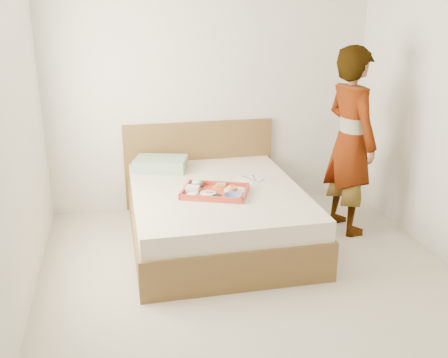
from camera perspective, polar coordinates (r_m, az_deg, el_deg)
ground at (r=4.21m, az=3.92°, el=-12.27°), size 3.50×4.00×0.01m
wall_back at (r=5.61m, az=-1.51°, el=9.95°), size 3.50×0.01×2.60m
wall_front at (r=1.99m, az=21.13°, el=-8.68°), size 3.50×0.01×2.60m
wall_left at (r=3.63m, az=-23.25°, el=3.38°), size 0.01×4.00×2.60m
bed at (r=4.92m, az=-0.82°, el=-3.91°), size 1.65×2.00×0.53m
headboard at (r=5.75m, az=-2.76°, el=1.70°), size 1.65×0.06×0.95m
pillow at (r=5.37m, az=-7.03°, el=1.66°), size 0.60×0.49×0.13m
tray at (r=4.67m, az=-1.01°, el=-1.38°), size 0.69×0.61×0.05m
prawn_plate at (r=4.70m, az=1.22°, el=-1.28°), size 0.26×0.26×0.01m
navy_bowl_big at (r=4.51m, az=0.99°, el=-1.97°), size 0.21×0.21×0.04m
sauce_dish at (r=4.52m, az=-0.77°, el=-2.01°), size 0.11×0.11×0.03m
meat_plate at (r=4.64m, az=-1.81°, el=-1.58°), size 0.19×0.19×0.01m
bread_plate at (r=4.79m, az=-0.48°, el=-0.91°), size 0.18×0.18×0.01m
salad_bowl at (r=4.82m, az=-3.01°, el=-0.60°), size 0.17×0.17×0.04m
plastic_tub at (r=4.69m, az=-3.52°, el=-1.12°), size 0.15×0.14×0.05m
cheese_round at (r=4.57m, az=-3.61°, el=-1.80°), size 0.11×0.11×0.03m
dinner_plate at (r=5.06m, az=3.02°, el=0.01°), size 0.24×0.24×0.01m
person at (r=5.12m, az=13.84°, el=4.06°), size 0.55×0.73×1.82m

